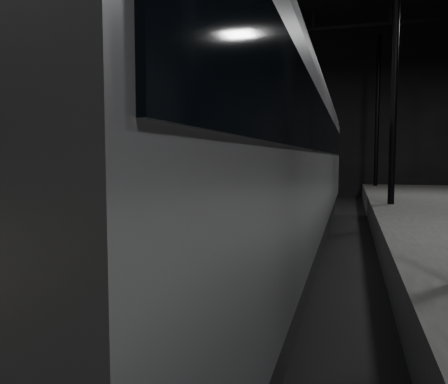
% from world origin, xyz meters
% --- Properties ---
extents(ground, '(44.00, 44.00, 0.00)m').
position_xyz_m(ground, '(0.00, 0.00, 0.00)').
color(ground, black).
rests_on(ground, ground).
extents(platform_left, '(9.00, 43.80, 1.00)m').
position_xyz_m(platform_left, '(-7.50, 0.00, 0.50)').
color(platform_left, '#4C4C4A').
rests_on(platform_left, ground).
extents(tactile_strip, '(0.50, 43.80, 0.01)m').
position_xyz_m(tactile_strip, '(-3.25, 0.00, 1.00)').
color(tactile_strip, olive).
rests_on(tactile_strip, platform_left).
extents(track, '(2.40, 43.00, 0.24)m').
position_xyz_m(track, '(0.00, 0.00, 0.07)').
color(track, '#3F3328').
rests_on(track, ground).
extents(train, '(3.27, 21.86, 5.84)m').
position_xyz_m(train, '(-0.00, 0.65, 3.26)').
color(train, '#9C9EA3').
rests_on(train, ground).
extents(woman, '(0.62, 0.42, 1.65)m').
position_xyz_m(woman, '(-5.41, 1.10, 1.82)').
color(woman, tan).
rests_on(woman, platform_left).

